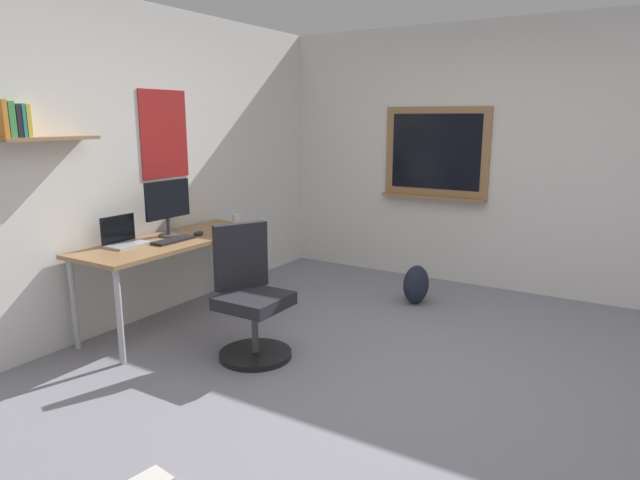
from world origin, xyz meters
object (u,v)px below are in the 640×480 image
desk (175,246)px  laptop (124,238)px  office_chair (250,301)px  coffee_mug (236,219)px  backpack (416,284)px  keyboard (174,240)px  monitor_primary (168,204)px  computer_mouse (198,233)px

desk → laptop: 0.43m
office_chair → coffee_mug: (0.93, 0.89, 0.36)m
coffee_mug → backpack: size_ratio=0.26×
desk → keyboard: 0.14m
laptop → backpack: size_ratio=0.87×
office_chair → monitor_primary: 1.20m
computer_mouse → keyboard: bearing=180.0°
laptop → computer_mouse: bearing=-21.5°
computer_mouse → monitor_primary: bearing=130.7°
backpack → computer_mouse: bearing=132.9°
monitor_primary → computer_mouse: 0.35m
laptop → keyboard: bearing=-37.5°
laptop → computer_mouse: 0.62m
desk → office_chair: (-0.18, -0.92, -0.25)m
desk → monitor_primary: (0.04, 0.10, 0.34)m
monitor_primary → computer_mouse: bearing=-49.3°
keyboard → coffee_mug: bearing=3.4°
office_chair → desk: bearing=78.6°
office_chair → keyboard: office_chair is taller
office_chair → laptop: laptop is taller
desk → coffee_mug: coffee_mug is taller
keyboard → computer_mouse: 0.28m
desk → office_chair: office_chair is taller
desk → backpack: (1.52, -1.51, -0.48)m
desk → coffee_mug: bearing=-2.1°
desk → laptop: (-0.38, 0.15, 0.12)m
keyboard → computer_mouse: computer_mouse is taller
laptop → coffee_mug: (1.13, -0.18, -0.01)m
monitor_primary → coffee_mug: bearing=-10.4°
laptop → computer_mouse: laptop is taller
keyboard → computer_mouse: bearing=-0.0°
coffee_mug → computer_mouse: bearing=-174.8°
office_chair → computer_mouse: (0.38, 0.84, 0.33)m
computer_mouse → coffee_mug: (0.55, 0.05, 0.03)m
desk → keyboard: (-0.08, -0.08, 0.08)m
monitor_primary → backpack: 2.33m
laptop → computer_mouse: size_ratio=2.98×
desk → coffee_mug: (0.74, -0.03, 0.11)m
office_chair → backpack: office_chair is taller
monitor_primary → keyboard: 0.34m
coffee_mug → backpack: bearing=-62.3°
keyboard → office_chair: bearing=-96.8°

